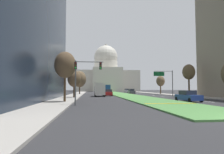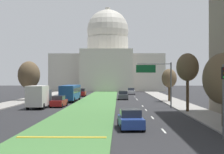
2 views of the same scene
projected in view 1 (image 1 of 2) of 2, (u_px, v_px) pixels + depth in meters
The scene contains 21 objects.
ground_plane at pixel (118, 94), 64.95m from camera, with size 260.00×260.00×0.00m, color #2B2B2D.
grass_median at pixel (121, 94), 59.60m from camera, with size 6.94×97.13×0.14m, color #4C8442.
median_curb_nose at pixel (170, 103), 22.72m from camera, with size 6.25×0.50×0.04m, color gold.
lane_dashes_right at pixel (152, 95), 53.31m from camera, with size 0.16×52.00×0.01m.
sidewalk_left at pixel (75, 95), 52.72m from camera, with size 4.00×97.13×0.15m, color #9E9991.
sidewalk_right at pixel (170, 95), 55.78m from camera, with size 4.00×97.13×0.15m, color #9E9991.
capitol_building at pixel (106, 75), 118.32m from camera, with size 37.89×26.95×29.45m.
traffic_light_near_left at pixel (83, 72), 22.13m from camera, with size 3.34×0.35×5.20m.
overhead_guide_sign at pixel (166, 78), 48.72m from camera, with size 5.09×0.20×6.50m.
street_tree_left_near at pixel (65, 65), 26.34m from camera, with size 2.93×2.93×7.02m.
street_tree_left_mid at pixel (74, 79), 38.49m from camera, with size 2.67×2.67×5.54m.
street_tree_right_mid at pixel (189, 72), 42.96m from camera, with size 2.77×2.77×7.35m.
street_tree_left_far at pixel (80, 79), 60.97m from camera, with size 4.13×4.13×7.45m.
street_tree_right_far at pixel (160, 81), 61.85m from camera, with size 2.72×2.72×5.95m.
sedan_lead_stopped at pixel (188, 96), 28.36m from camera, with size 2.24×4.60×1.63m.
sedan_midblock at pixel (109, 93), 48.33m from camera, with size 2.01×4.36×1.67m.
sedan_distant at pixel (131, 91), 67.11m from camera, with size 1.99×4.34×1.70m.
sedan_far_horizon at pixel (102, 91), 77.27m from camera, with size 2.00×4.46×1.87m.
sedan_very_far at pixel (127, 91), 88.56m from camera, with size 2.07×4.37×1.69m.
box_truck_delivery at pixel (100, 89), 45.73m from camera, with size 2.40×6.40×3.20m.
city_bus at pixel (105, 89), 60.54m from camera, with size 2.62×11.00×2.95m.
Camera 1 is at (-9.47, -10.57, 1.99)m, focal length 30.63 mm.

